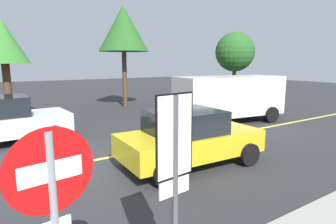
{
  "coord_description": "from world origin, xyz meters",
  "views": [
    {
      "loc": [
        -1.71,
        -7.86,
        2.85
      ],
      "look_at": [
        2.83,
        -0.91,
        1.39
      ],
      "focal_mm": 30.26,
      "sensor_mm": 36.0,
      "label": 1
    }
  ],
  "objects_px": {
    "car_yellow_near_curb": "(189,137)",
    "speed_limit_sign": "(175,158)",
    "white_van": "(230,96)",
    "tree_centre_verge": "(235,52)",
    "stop_sign": "(54,211)",
    "tree_right_verge": "(123,29)",
    "tree_left_verge": "(3,43)"
  },
  "relations": [
    {
      "from": "car_yellow_near_curb",
      "to": "speed_limit_sign",
      "type": "bearing_deg",
      "value": -129.5
    },
    {
      "from": "speed_limit_sign",
      "to": "white_van",
      "type": "relative_size",
      "value": 0.46
    },
    {
      "from": "tree_centre_verge",
      "to": "stop_sign",
      "type": "bearing_deg",
      "value": -140.41
    },
    {
      "from": "white_van",
      "to": "car_yellow_near_curb",
      "type": "bearing_deg",
      "value": -145.29
    },
    {
      "from": "tree_right_verge",
      "to": "white_van",
      "type": "bearing_deg",
      "value": -72.4
    },
    {
      "from": "tree_centre_verge",
      "to": "speed_limit_sign",
      "type": "bearing_deg",
      "value": -138.14
    },
    {
      "from": "white_van",
      "to": "tree_right_verge",
      "type": "relative_size",
      "value": 0.86
    },
    {
      "from": "stop_sign",
      "to": "car_yellow_near_curb",
      "type": "bearing_deg",
      "value": 40.76
    },
    {
      "from": "speed_limit_sign",
      "to": "tree_centre_verge",
      "type": "bearing_deg",
      "value": 41.86
    },
    {
      "from": "tree_left_verge",
      "to": "tree_centre_verge",
      "type": "distance_m",
      "value": 14.9
    },
    {
      "from": "tree_left_verge",
      "to": "tree_right_verge",
      "type": "xyz_separation_m",
      "value": [
        6.65,
        1.2,
        1.16
      ]
    },
    {
      "from": "tree_right_verge",
      "to": "stop_sign",
      "type": "bearing_deg",
      "value": -116.75
    },
    {
      "from": "stop_sign",
      "to": "tree_right_verge",
      "type": "xyz_separation_m",
      "value": [
        7.22,
        14.32,
        3.29
      ]
    },
    {
      "from": "speed_limit_sign",
      "to": "tree_centre_verge",
      "type": "xyz_separation_m",
      "value": [
        14.09,
        12.62,
        1.84
      ]
    },
    {
      "from": "car_yellow_near_curb",
      "to": "tree_centre_verge",
      "type": "xyz_separation_m",
      "value": [
        11.19,
        9.11,
        2.81
      ]
    },
    {
      "from": "tree_right_verge",
      "to": "tree_left_verge",
      "type": "bearing_deg",
      "value": -169.75
    },
    {
      "from": "stop_sign",
      "to": "white_van",
      "type": "height_order",
      "value": "stop_sign"
    },
    {
      "from": "speed_limit_sign",
      "to": "tree_right_verge",
      "type": "bearing_deg",
      "value": 67.54
    },
    {
      "from": "stop_sign",
      "to": "tree_right_verge",
      "type": "relative_size",
      "value": 0.37
    },
    {
      "from": "speed_limit_sign",
      "to": "car_yellow_near_curb",
      "type": "distance_m",
      "value": 4.66
    },
    {
      "from": "tree_centre_verge",
      "to": "tree_right_verge",
      "type": "bearing_deg",
      "value": 169.44
    },
    {
      "from": "car_yellow_near_curb",
      "to": "tree_centre_verge",
      "type": "distance_m",
      "value": 14.7
    },
    {
      "from": "speed_limit_sign",
      "to": "car_yellow_near_curb",
      "type": "xyz_separation_m",
      "value": [
        2.9,
        3.52,
        -0.97
      ]
    },
    {
      "from": "tree_right_verge",
      "to": "tree_centre_verge",
      "type": "bearing_deg",
      "value": -10.56
    },
    {
      "from": "speed_limit_sign",
      "to": "stop_sign",
      "type": "bearing_deg",
      "value": -173.47
    },
    {
      "from": "white_van",
      "to": "tree_centre_verge",
      "type": "relative_size",
      "value": 1.07
    },
    {
      "from": "stop_sign",
      "to": "tree_centre_verge",
      "type": "bearing_deg",
      "value": 39.59
    },
    {
      "from": "white_van",
      "to": "tree_left_verge",
      "type": "xyz_separation_m",
      "value": [
        -8.89,
        5.84,
        2.46
      ]
    },
    {
      "from": "car_yellow_near_curb",
      "to": "tree_right_verge",
      "type": "bearing_deg",
      "value": 74.48
    },
    {
      "from": "tree_left_verge",
      "to": "tree_right_verge",
      "type": "relative_size",
      "value": 0.76
    },
    {
      "from": "car_yellow_near_curb",
      "to": "tree_right_verge",
      "type": "xyz_separation_m",
      "value": [
        2.96,
        10.64,
        4.1
      ]
    },
    {
      "from": "white_van",
      "to": "tree_centre_verge",
      "type": "xyz_separation_m",
      "value": [
        6.0,
        5.51,
        2.33
      ]
    }
  ]
}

